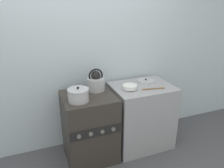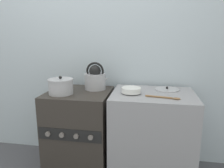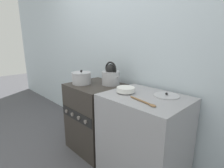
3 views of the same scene
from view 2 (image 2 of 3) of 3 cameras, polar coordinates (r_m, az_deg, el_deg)
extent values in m
cube|color=silver|center=(2.42, -6.11, 9.99)|extent=(7.00, 0.06, 2.50)
cube|color=#332D28|center=(2.26, -8.36, -12.20)|extent=(0.60, 0.57, 0.83)
cube|color=black|center=(1.98, -11.09, -12.97)|extent=(0.57, 0.01, 0.11)
cylinder|color=slate|center=(2.04, -16.41, -12.41)|extent=(0.04, 0.02, 0.04)
cylinder|color=slate|center=(1.99, -13.02, -12.87)|extent=(0.04, 0.02, 0.04)
cylinder|color=slate|center=(1.95, -9.36, -13.33)|extent=(0.04, 0.02, 0.04)
cylinder|color=slate|center=(1.91, -5.62, -13.74)|extent=(0.04, 0.02, 0.04)
cube|color=#99999E|center=(2.17, 10.30, -13.17)|extent=(0.75, 0.60, 0.85)
cylinder|color=#B2B2B7|center=(2.18, -4.41, 0.67)|extent=(0.21, 0.21, 0.16)
sphere|color=black|center=(2.16, -4.46, 3.43)|extent=(0.12, 0.12, 0.12)
torus|color=black|center=(2.16, -4.46, 3.40)|extent=(0.18, 0.02, 0.18)
cone|color=#B2B2B7|center=(2.15, -1.85, 1.18)|extent=(0.11, 0.05, 0.08)
cylinder|color=#B2B2B7|center=(2.06, -13.23, -0.80)|extent=(0.22, 0.22, 0.13)
cylinder|color=#B2B2B7|center=(2.04, -13.33, 1.11)|extent=(0.23, 0.23, 0.01)
sphere|color=black|center=(2.04, -13.36, 1.69)|extent=(0.03, 0.03, 0.03)
cylinder|color=white|center=(1.98, 5.02, -2.37)|extent=(0.08, 0.08, 0.01)
cylinder|color=white|center=(1.97, 5.04, -1.58)|extent=(0.18, 0.18, 0.05)
cylinder|color=#B2B2B7|center=(2.17, 14.16, -1.38)|extent=(0.23, 0.23, 0.01)
sphere|color=black|center=(2.16, 14.19, -0.95)|extent=(0.02, 0.02, 0.02)
cylinder|color=olive|center=(1.89, 12.10, -3.31)|extent=(0.23, 0.06, 0.02)
ellipsoid|color=olive|center=(1.87, 16.51, -3.67)|extent=(0.07, 0.05, 0.02)
camera|label=1|loc=(1.36, -97.72, 19.27)|focal=35.00mm
camera|label=3|loc=(1.14, 63.56, 4.35)|focal=28.00mm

